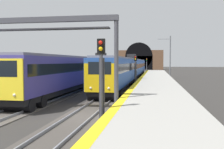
% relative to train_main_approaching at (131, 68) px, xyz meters
% --- Properties ---
extents(ground_plane, '(320.00, 320.00, 0.00)m').
position_rel_train_main_approaching_xyz_m(ground_plane, '(-33.13, -0.00, -2.24)').
color(ground_plane, '#302D2B').
extents(platform_right, '(112.00, 4.72, 1.09)m').
position_rel_train_main_approaching_xyz_m(platform_right, '(-33.13, -4.52, -1.69)').
color(platform_right, '#9E9B93').
rests_on(platform_right, ground_plane).
extents(platform_right_edge_strip, '(112.00, 0.50, 0.01)m').
position_rel_train_main_approaching_xyz_m(platform_right_edge_strip, '(-33.13, -2.41, -1.15)').
color(platform_right_edge_strip, yellow).
rests_on(platform_right_edge_strip, platform_right).
extents(track_main_line, '(160.00, 2.63, 0.21)m').
position_rel_train_main_approaching_xyz_m(track_main_line, '(-33.13, -0.00, -2.20)').
color(track_main_line, '#423D38').
rests_on(track_main_line, ground_plane).
extents(track_adjacent_line, '(160.00, 2.69, 0.21)m').
position_rel_train_main_approaching_xyz_m(track_adjacent_line, '(-33.13, 4.88, -2.20)').
color(track_adjacent_line, '#4C4742').
rests_on(track_adjacent_line, ground_plane).
extents(train_main_approaching, '(55.77, 2.88, 4.85)m').
position_rel_train_main_approaching_xyz_m(train_main_approaching, '(0.00, 0.00, 0.00)').
color(train_main_approaching, '#264C99').
rests_on(train_main_approaching, ground_plane).
extents(train_adjacent_platform, '(57.89, 3.09, 4.93)m').
position_rel_train_main_approaching_xyz_m(train_adjacent_platform, '(-4.43, 4.88, 0.09)').
color(train_adjacent_platform, navy).
rests_on(train_adjacent_platform, ground_plane).
extents(railway_signal_near, '(0.39, 0.38, 4.55)m').
position_rel_train_main_approaching_xyz_m(railway_signal_near, '(-35.69, -1.77, 0.46)').
color(railway_signal_near, '#38383D').
rests_on(railway_signal_near, ground_plane).
extents(railway_signal_mid, '(0.39, 0.38, 4.27)m').
position_rel_train_main_approaching_xyz_m(railway_signal_mid, '(-13.24, -1.77, 0.31)').
color(railway_signal_mid, '#38383D').
rests_on(railway_signal_mid, ground_plane).
extents(railway_signal_far, '(0.39, 0.38, 4.58)m').
position_rel_train_main_approaching_xyz_m(railway_signal_far, '(33.96, -1.77, 0.56)').
color(railway_signal_far, '#4C4C54').
rests_on(railway_signal_far, ground_plane).
extents(overhead_signal_gantry, '(0.70, 9.09, 6.37)m').
position_rel_train_main_approaching_xyz_m(overhead_signal_gantry, '(-31.98, 2.44, 2.66)').
color(overhead_signal_gantry, '#3F3F47').
rests_on(overhead_signal_gantry, ground_plane).
extents(tunnel_portal, '(2.89, 20.64, 11.62)m').
position_rel_train_main_approaching_xyz_m(tunnel_portal, '(62.78, 2.44, 1.97)').
color(tunnel_portal, brown).
rests_on(tunnel_portal, ground_plane).
extents(catenary_mast_near, '(0.22, 2.51, 8.40)m').
position_rel_train_main_approaching_xyz_m(catenary_mast_near, '(2.63, -7.24, 2.09)').
color(catenary_mast_near, '#595B60').
rests_on(catenary_mast_near, ground_plane).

